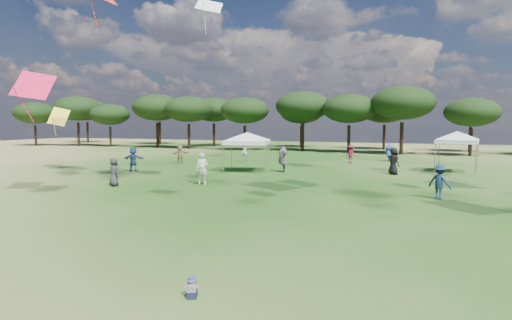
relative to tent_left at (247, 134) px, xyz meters
The scene contains 5 objects.
tree_line 26.26m from the tent_left, 69.82° to the left, with size 108.78×17.63×7.77m.
tent_left is the anchor object (origin of this frame).
tent_right 14.95m from the tent_left, 18.96° to the left, with size 5.45×5.45×3.24m.
toddler 22.45m from the tent_left, 71.14° to the right, with size 0.34×0.37×0.45m.
festival_crowd 4.53m from the tent_left, 23.53° to the left, with size 29.74×22.74×1.90m.
Camera 1 is at (4.81, -5.71, 3.61)m, focal length 30.00 mm.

